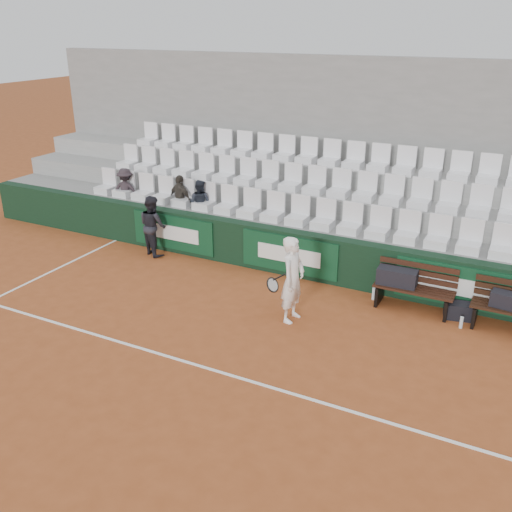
% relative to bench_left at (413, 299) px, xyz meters
% --- Properties ---
extents(ground, '(80.00, 80.00, 0.00)m').
position_rel_bench_left_xyz_m(ground, '(-2.53, -3.52, -0.23)').
color(ground, '#9B4A23').
rests_on(ground, ground).
extents(court_baseline, '(18.00, 0.06, 0.01)m').
position_rel_bench_left_xyz_m(court_baseline, '(-2.53, -3.52, -0.22)').
color(court_baseline, white).
rests_on(court_baseline, ground).
extents(back_barrier, '(18.00, 0.34, 1.00)m').
position_rel_bench_left_xyz_m(back_barrier, '(-2.46, 0.47, 0.28)').
color(back_barrier, black).
rests_on(back_barrier, ground).
extents(grandstand_tier_front, '(18.00, 0.95, 1.00)m').
position_rel_bench_left_xyz_m(grandstand_tier_front, '(-2.53, 1.11, 0.28)').
color(grandstand_tier_front, gray).
rests_on(grandstand_tier_front, ground).
extents(grandstand_tier_mid, '(18.00, 0.95, 1.45)m').
position_rel_bench_left_xyz_m(grandstand_tier_mid, '(-2.53, 2.06, 0.50)').
color(grandstand_tier_mid, gray).
rests_on(grandstand_tier_mid, ground).
extents(grandstand_tier_back, '(18.00, 0.95, 1.90)m').
position_rel_bench_left_xyz_m(grandstand_tier_back, '(-2.53, 3.01, 0.72)').
color(grandstand_tier_back, '#979794').
rests_on(grandstand_tier_back, ground).
extents(grandstand_rear_wall, '(18.00, 0.30, 4.40)m').
position_rel_bench_left_xyz_m(grandstand_rear_wall, '(-2.53, 3.63, 1.98)').
color(grandstand_rear_wall, gray).
rests_on(grandstand_rear_wall, ground).
extents(seat_row_front, '(11.90, 0.44, 0.63)m').
position_rel_bench_left_xyz_m(seat_row_front, '(-2.53, 0.93, 1.09)').
color(seat_row_front, silver).
rests_on(seat_row_front, grandstand_tier_front).
extents(seat_row_mid, '(11.90, 0.44, 0.63)m').
position_rel_bench_left_xyz_m(seat_row_mid, '(-2.53, 1.88, 1.54)').
color(seat_row_mid, silver).
rests_on(seat_row_mid, grandstand_tier_mid).
extents(seat_row_back, '(11.90, 0.44, 0.63)m').
position_rel_bench_left_xyz_m(seat_row_back, '(-2.53, 2.83, 1.99)').
color(seat_row_back, white).
rests_on(seat_row_back, grandstand_tier_back).
extents(bench_left, '(1.50, 0.56, 0.45)m').
position_rel_bench_left_xyz_m(bench_left, '(0.00, 0.00, 0.00)').
color(bench_left, '#35190F').
rests_on(bench_left, ground).
extents(sports_bag_left, '(0.76, 0.35, 0.32)m').
position_rel_bench_left_xyz_m(sports_bag_left, '(-0.34, 0.01, 0.38)').
color(sports_bag_left, black).
rests_on(sports_bag_left, bench_left).
extents(sports_bag_right, '(0.62, 0.34, 0.27)m').
position_rel_bench_left_xyz_m(sports_bag_right, '(1.65, -0.05, 0.36)').
color(sports_bag_right, black).
rests_on(sports_bag_right, bench_right).
extents(sports_bag_ground, '(0.55, 0.40, 0.30)m').
position_rel_bench_left_xyz_m(sports_bag_ground, '(0.83, 0.05, -0.07)').
color(sports_bag_ground, black).
rests_on(sports_bag_ground, ground).
extents(water_bottle_near, '(0.07, 0.07, 0.25)m').
position_rel_bench_left_xyz_m(water_bottle_near, '(-0.78, 0.08, -0.10)').
color(water_bottle_near, silver).
rests_on(water_bottle_near, ground).
extents(water_bottle_far, '(0.06, 0.06, 0.22)m').
position_rel_bench_left_xyz_m(water_bottle_far, '(0.95, -0.32, -0.11)').
color(water_bottle_far, silver).
rests_on(water_bottle_far, ground).
extents(tennis_player, '(0.71, 0.62, 1.63)m').
position_rel_bench_left_xyz_m(tennis_player, '(-1.91, -1.41, 0.59)').
color(tennis_player, white).
rests_on(tennis_player, ground).
extents(ball_kid, '(0.86, 0.78, 1.43)m').
position_rel_bench_left_xyz_m(ball_kid, '(-6.12, 0.07, 0.49)').
color(ball_kid, black).
rests_on(ball_kid, ground).
extents(spectator_a, '(0.84, 0.63, 1.16)m').
position_rel_bench_left_xyz_m(spectator_a, '(-7.60, 0.98, 1.36)').
color(spectator_a, '#282024').
rests_on(spectator_a, grandstand_tier_front).
extents(spectator_b, '(0.74, 0.42, 1.18)m').
position_rel_bench_left_xyz_m(spectator_b, '(-5.93, 0.98, 1.37)').
color(spectator_b, '#322D28').
rests_on(spectator_b, grandstand_tier_front).
extents(spectator_c, '(0.59, 0.48, 1.13)m').
position_rel_bench_left_xyz_m(spectator_c, '(-5.38, 0.98, 1.34)').
color(spectator_c, black).
rests_on(spectator_c, grandstand_tier_front).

